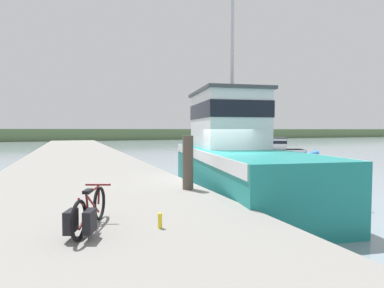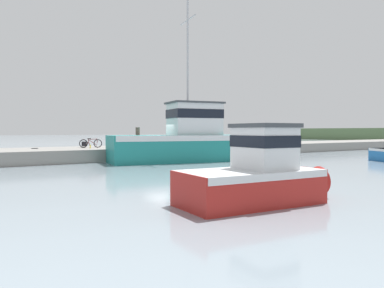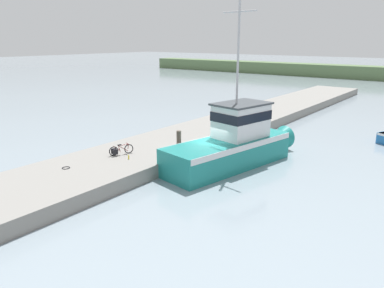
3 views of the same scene
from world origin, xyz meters
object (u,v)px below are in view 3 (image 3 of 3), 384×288
at_px(mooring_post, 179,142).
at_px(water_bottle_by_bike, 129,157).
at_px(bicycle_touring, 119,150).
at_px(fishing_boat_main, 235,142).

bearing_deg(mooring_post, water_bottle_by_bike, -119.58).
bearing_deg(mooring_post, bicycle_touring, -136.37).
xyz_separation_m(fishing_boat_main, bicycle_touring, (-5.48, -4.98, -0.37)).
distance_m(fishing_boat_main, bicycle_touring, 7.41).
relative_size(bicycle_touring, water_bottle_by_bike, 6.04).
relative_size(fishing_boat_main, mooring_post, 7.71).
bearing_deg(water_bottle_by_bike, mooring_post, 60.42).
relative_size(fishing_boat_main, bicycle_touring, 7.44).
relative_size(bicycle_touring, mooring_post, 1.04).
relative_size(fishing_boat_main, water_bottle_by_bike, 44.93).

